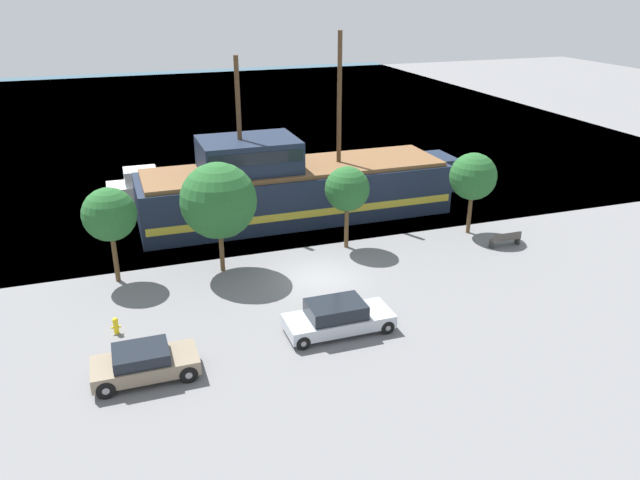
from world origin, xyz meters
The scene contains 13 objects.
ground_plane centered at (0.00, 0.00, 0.00)m, with size 160.00×160.00×0.00m, color slate.
water_surface centered at (0.00, 44.00, 0.00)m, with size 80.00×80.00×0.00m, color #33566B.
pirate_ship centered at (1.36, 9.04, 2.03)m, with size 20.88×5.46×11.42m.
moored_boat_dockside centered at (-7.18, 16.47, 0.76)m, with size 5.52×2.39×2.03m.
moored_boat_outer centered at (12.53, 15.75, 0.64)m, with size 6.68×1.90×1.74m.
parked_car_curb_front centered at (-9.13, -6.10, 0.66)m, with size 3.98×1.91×1.29m.
parked_car_curb_mid centered at (-0.95, -5.31, 0.69)m, with size 4.68×1.99×1.41m.
fire_hydrant centered at (-10.06, -2.33, 0.41)m, with size 0.42×0.25×0.76m.
bench_promenade_east centered at (11.48, 0.34, 0.44)m, with size 1.85×0.45×0.85m.
tree_row_east centered at (-9.75, 3.01, 3.58)m, with size 2.65×2.65×4.92m.
tree_row_mideast centered at (-4.48, 2.46, 3.88)m, with size 3.89×3.89×5.83m.
tree_row_midwest centered at (2.81, 3.26, 3.47)m, with size 2.50×2.50×4.74m.
tree_row_west centered at (10.60, 2.90, 3.52)m, with size 2.77×2.77×4.92m.
Camera 1 is at (-9.42, -27.30, 14.11)m, focal length 35.00 mm.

